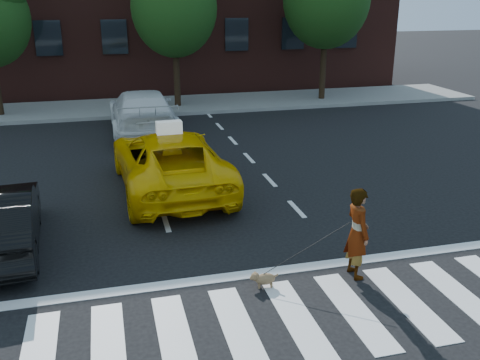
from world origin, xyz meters
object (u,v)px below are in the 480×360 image
at_px(white_suv, 142,112).
at_px(dog, 263,279).
at_px(taxi, 170,161).
at_px(woman, 357,233).

xyz_separation_m(white_suv, dog, (1.14, -11.69, -0.65)).
xyz_separation_m(taxi, woman, (2.72, -5.52, 0.08)).
bearing_deg(dog, white_suv, 106.46).
xyz_separation_m(white_suv, woman, (2.93, -11.70, 0.05)).
height_order(taxi, woman, woman).
relative_size(woman, dog, 3.35).
distance_m(white_suv, dog, 11.77).
distance_m(taxi, white_suv, 6.18).
bearing_deg(taxi, woman, 113.70).
bearing_deg(dog, woman, 10.63).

